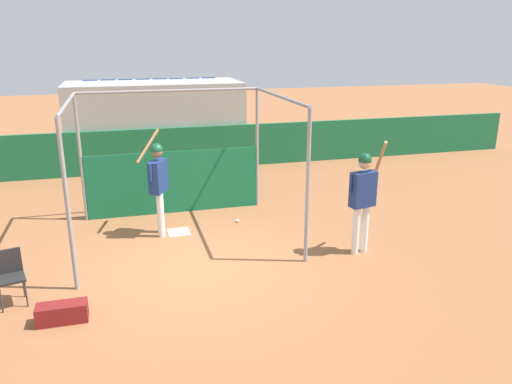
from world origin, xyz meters
The scene contains 10 objects.
ground_plane centered at (0.00, 0.00, 0.00)m, with size 60.00×60.00×0.00m, color #935B38.
outfield_wall centered at (0.00, 6.79, 0.65)m, with size 24.00×0.12×1.30m.
bleacher_section centered at (0.00, 8.05, 1.29)m, with size 5.40×2.40×2.58m.
batting_cage centered at (-0.01, 2.41, 1.19)m, with size 4.00×3.37×2.81m.
home_plate centered at (-0.10, 1.63, 0.01)m, with size 0.44×0.44×0.02m.
player_batter centered at (-0.45, 1.64, 1.18)m, with size 0.64×1.02×2.08m.
player_waiting centered at (3.08, -0.26, 1.18)m, with size 0.73×0.53×2.15m.
folding_chair centered at (-2.89, -0.56, 0.52)m, with size 0.49×0.49×0.84m.
equipment_bag centered at (-2.11, -1.34, 0.14)m, with size 0.70×0.28×0.28m.
baseball centered at (1.22, 1.89, 0.04)m, with size 0.07×0.07×0.07m.
Camera 1 is at (-1.09, -8.11, 3.90)m, focal length 35.00 mm.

